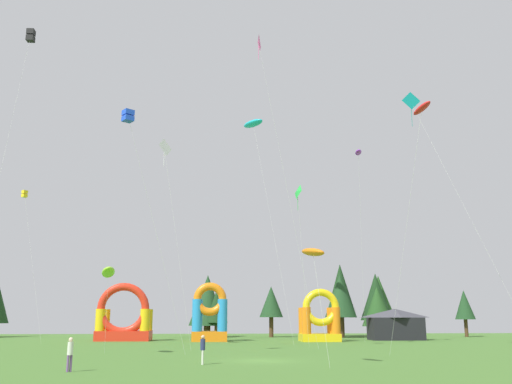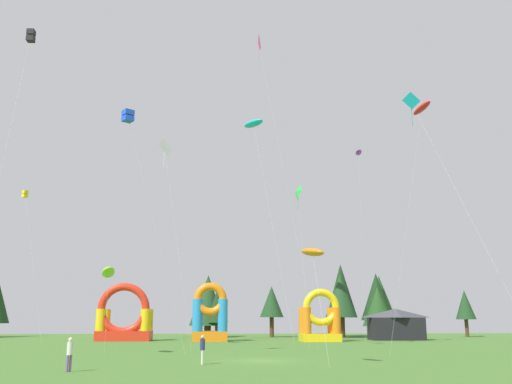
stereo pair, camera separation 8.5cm
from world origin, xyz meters
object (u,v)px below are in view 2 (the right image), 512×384
(kite_purple_parafoil, at_px, (359,153))
(festival_tent, at_px, (396,324))
(kite_lime_parafoil, at_px, (108,272))
(person_left_edge, at_px, (202,347))
(kite_cyan_parafoil, at_px, (253,124))
(person_far_side, at_px, (70,351))
(inflatable_yellow_castle, at_px, (210,319))
(kite_white_diamond, at_px, (164,150))
(kite_blue_box, at_px, (128,117))
(inflatable_orange_dome, at_px, (320,322))
(kite_black_box, at_px, (31,37))
(inflatable_red_slide, at_px, (124,321))
(kite_pink_diamond, at_px, (258,46))
(kite_green_diamond, at_px, (297,193))
(kite_yellow_box, at_px, (25,195))
(kite_red_parafoil, at_px, (422,109))
(kite_orange_parafoil, at_px, (313,252))
(kite_teal_diamond, at_px, (411,104))

(kite_purple_parafoil, height_order, festival_tent, kite_purple_parafoil)
(kite_lime_parafoil, distance_m, person_left_edge, 13.11)
(kite_cyan_parafoil, xyz_separation_m, person_far_side, (-11.91, -33.84, -24.98))
(inflatable_yellow_castle, bearing_deg, kite_white_diamond, -102.86)
(kite_blue_box, distance_m, inflatable_orange_dome, 35.69)
(kite_purple_parafoil, bearing_deg, kite_black_box, -159.89)
(person_far_side, bearing_deg, kite_purple_parafoil, -170.88)
(inflatable_red_slide, height_order, festival_tent, inflatable_red_slide)
(kite_pink_diamond, distance_m, festival_tent, 39.01)
(kite_green_diamond, bearing_deg, kite_white_diamond, -168.30)
(kite_green_diamond, bearing_deg, kite_yellow_box, 154.03)
(kite_red_parafoil, xyz_separation_m, kite_white_diamond, (-19.54, 12.74, 0.38))
(kite_purple_parafoil, bearing_deg, kite_yellow_box, 166.98)
(kite_cyan_parafoil, bearing_deg, person_far_side, -109.39)
(kite_orange_parafoil, bearing_deg, inflatable_yellow_castle, 101.08)
(kite_lime_parafoil, xyz_separation_m, person_far_side, (0.76, -13.41, -5.20))
(kite_black_box, bearing_deg, person_far_side, -59.14)
(kite_purple_parafoil, height_order, kite_white_diamond, kite_purple_parafoil)
(kite_orange_parafoil, height_order, inflatable_yellow_castle, kite_orange_parafoil)
(kite_lime_parafoil, distance_m, inflatable_orange_dome, 30.51)
(kite_red_parafoil, xyz_separation_m, kite_black_box, (-31.28, 9.65, 9.61))
(person_left_edge, bearing_deg, inflatable_red_slide, 11.69)
(kite_purple_parafoil, xyz_separation_m, kite_orange_parafoil, (-9.44, -24.19, -13.70))
(kite_yellow_box, bearing_deg, kite_white_diamond, -44.16)
(kite_yellow_box, height_order, kite_black_box, kite_black_box)
(kite_black_box, height_order, kite_pink_diamond, kite_pink_diamond)
(kite_red_parafoil, height_order, kite_teal_diamond, kite_teal_diamond)
(kite_yellow_box, distance_m, kite_blue_box, 30.65)
(kite_red_parafoil, xyz_separation_m, inflatable_yellow_castle, (-15.29, 31.38, -14.84))
(person_far_side, bearing_deg, kite_red_parafoil, 153.57)
(kite_blue_box, distance_m, person_left_edge, 18.77)
(kite_white_diamond, xyz_separation_m, inflatable_red_slide, (-6.09, 20.44, -15.52))
(kite_yellow_box, height_order, kite_white_diamond, kite_white_diamond)
(kite_lime_parafoil, relative_size, kite_green_diamond, 0.45)
(person_left_edge, height_order, inflatable_yellow_castle, inflatable_yellow_castle)
(kite_red_parafoil, relative_size, kite_black_box, 0.65)
(kite_cyan_parafoil, bearing_deg, kite_pink_diamond, -92.12)
(kite_teal_diamond, bearing_deg, inflatable_red_slide, 143.95)
(kite_red_parafoil, bearing_deg, kite_orange_parafoil, -162.14)
(kite_yellow_box, height_order, kite_green_diamond, kite_yellow_box)
(inflatable_yellow_castle, bearing_deg, kite_pink_diamond, -78.01)
(kite_teal_diamond, xyz_separation_m, kite_black_box, (-34.90, -2.24, 4.49))
(person_far_side, bearing_deg, person_left_edge, 170.80)
(kite_teal_diamond, height_order, person_left_edge, kite_teal_diamond)
(festival_tent, bearing_deg, person_left_edge, -123.57)
(kite_red_parafoil, bearing_deg, person_left_edge, -175.23)
(kite_teal_diamond, distance_m, inflatable_yellow_castle, 33.70)
(kite_orange_parafoil, bearing_deg, kite_white_diamond, 125.20)
(kite_pink_diamond, bearing_deg, kite_lime_parafoil, -165.28)
(kite_yellow_box, bearing_deg, festival_tent, 4.13)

